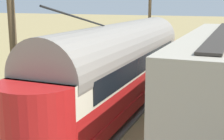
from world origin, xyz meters
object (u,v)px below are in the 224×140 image
at_px(spare_tie_stack, 63,90).
at_px(catenary_pole_foreground, 150,20).
at_px(vintage_streetcar, 121,64).
at_px(catenary_pole_mid_near, 15,46).
at_px(boxcar_far_siding, 219,74).

bearing_deg(spare_tie_stack, catenary_pole_foreground, -96.26).
xyz_separation_m(vintage_streetcar, catenary_pole_foreground, (2.41, -14.08, 1.41)).
relative_size(catenary_pole_foreground, catenary_pole_mid_near, 1.00).
bearing_deg(spare_tie_stack, vintage_streetcar, 170.45).
relative_size(boxcar_far_siding, catenary_pole_mid_near, 1.95).
bearing_deg(vintage_streetcar, spare_tie_stack, -9.55).
relative_size(vintage_streetcar, boxcar_far_siding, 1.21).
height_order(catenary_pole_mid_near, spare_tie_stack, catenary_pole_mid_near).
height_order(vintage_streetcar, catenary_pole_mid_near, catenary_pole_mid_near).
bearing_deg(boxcar_far_siding, vintage_streetcar, -0.25).
distance_m(vintage_streetcar, catenary_pole_mid_near, 5.72).
xyz_separation_m(vintage_streetcar, spare_tie_stack, (3.88, -0.65, -1.99)).
height_order(vintage_streetcar, catenary_pole_foreground, catenary_pole_foreground).
distance_m(catenary_pole_foreground, spare_tie_stack, 13.93).
xyz_separation_m(catenary_pole_mid_near, spare_tie_stack, (1.47, -5.65, -3.39)).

